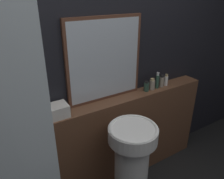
{
  "coord_description": "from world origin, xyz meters",
  "views": [
    {
      "loc": [
        -0.85,
        -0.3,
        1.83
      ],
      "look_at": [
        0.01,
        1.08,
        1.09
      ],
      "focal_mm": 35.0,
      "sensor_mm": 36.0,
      "label": 1
    }
  ],
  "objects_px": {
    "towel_stack": "(54,111)",
    "hand_soap_bottle": "(166,80)",
    "shampoo_bottle": "(146,87)",
    "body_wash_bottle": "(162,81)",
    "lotion_bottle": "(157,81)",
    "mirror": "(105,60)",
    "pedestal_sink": "(131,167)",
    "conditioner_bottle": "(152,84)"
  },
  "relations": [
    {
      "from": "conditioner_bottle",
      "to": "lotion_bottle",
      "type": "distance_m",
      "value": 0.07
    },
    {
      "from": "towel_stack",
      "to": "shampoo_bottle",
      "type": "relative_size",
      "value": 2.08
    },
    {
      "from": "pedestal_sink",
      "to": "lotion_bottle",
      "type": "xyz_separation_m",
      "value": [
        0.59,
        0.39,
        0.51
      ]
    },
    {
      "from": "pedestal_sink",
      "to": "lotion_bottle",
      "type": "relative_size",
      "value": 5.44
    },
    {
      "from": "mirror",
      "to": "towel_stack",
      "type": "bearing_deg",
      "value": -171.91
    },
    {
      "from": "shampoo_bottle",
      "to": "hand_soap_bottle",
      "type": "xyz_separation_m",
      "value": [
        0.26,
        0.0,
        0.01
      ]
    },
    {
      "from": "towel_stack",
      "to": "hand_soap_bottle",
      "type": "xyz_separation_m",
      "value": [
        1.18,
        0.0,
        0.01
      ]
    },
    {
      "from": "mirror",
      "to": "shampoo_bottle",
      "type": "height_order",
      "value": "mirror"
    },
    {
      "from": "pedestal_sink",
      "to": "towel_stack",
      "type": "height_order",
      "value": "towel_stack"
    },
    {
      "from": "mirror",
      "to": "hand_soap_bottle",
      "type": "height_order",
      "value": "mirror"
    },
    {
      "from": "pedestal_sink",
      "to": "body_wash_bottle",
      "type": "relative_size",
      "value": 7.14
    },
    {
      "from": "body_wash_bottle",
      "to": "conditioner_bottle",
      "type": "bearing_deg",
      "value": 180.0
    },
    {
      "from": "conditioner_bottle",
      "to": "hand_soap_bottle",
      "type": "distance_m",
      "value": 0.19
    },
    {
      "from": "towel_stack",
      "to": "hand_soap_bottle",
      "type": "height_order",
      "value": "hand_soap_bottle"
    },
    {
      "from": "shampoo_bottle",
      "to": "body_wash_bottle",
      "type": "bearing_deg",
      "value": 0.0
    },
    {
      "from": "mirror",
      "to": "hand_soap_bottle",
      "type": "bearing_deg",
      "value": -5.93
    },
    {
      "from": "shampoo_bottle",
      "to": "conditioner_bottle",
      "type": "distance_m",
      "value": 0.07
    },
    {
      "from": "pedestal_sink",
      "to": "towel_stack",
      "type": "relative_size",
      "value": 4.29
    },
    {
      "from": "pedestal_sink",
      "to": "towel_stack",
      "type": "bearing_deg",
      "value": 139.94
    },
    {
      "from": "towel_stack",
      "to": "shampoo_bottle",
      "type": "height_order",
      "value": "shampoo_bottle"
    },
    {
      "from": "shampoo_bottle",
      "to": "lotion_bottle",
      "type": "height_order",
      "value": "lotion_bottle"
    },
    {
      "from": "pedestal_sink",
      "to": "shampoo_bottle",
      "type": "xyz_separation_m",
      "value": [
        0.45,
        0.39,
        0.48
      ]
    },
    {
      "from": "lotion_bottle",
      "to": "hand_soap_bottle",
      "type": "xyz_separation_m",
      "value": [
        0.12,
        0.0,
        -0.02
      ]
    },
    {
      "from": "lotion_bottle",
      "to": "towel_stack",
      "type": "bearing_deg",
      "value": 180.0
    },
    {
      "from": "mirror",
      "to": "towel_stack",
      "type": "xyz_separation_m",
      "value": [
        -0.5,
        -0.07,
        -0.31
      ]
    },
    {
      "from": "body_wash_bottle",
      "to": "hand_soap_bottle",
      "type": "xyz_separation_m",
      "value": [
        0.06,
        0.0,
        -0.0
      ]
    },
    {
      "from": "pedestal_sink",
      "to": "mirror",
      "type": "xyz_separation_m",
      "value": [
        0.03,
        0.46,
        0.79
      ]
    },
    {
      "from": "towel_stack",
      "to": "mirror",
      "type": "bearing_deg",
      "value": 8.09
    },
    {
      "from": "mirror",
      "to": "shampoo_bottle",
      "type": "xyz_separation_m",
      "value": [
        0.42,
        -0.07,
        -0.32
      ]
    },
    {
      "from": "towel_stack",
      "to": "lotion_bottle",
      "type": "distance_m",
      "value": 1.06
    },
    {
      "from": "shampoo_bottle",
      "to": "hand_soap_bottle",
      "type": "bearing_deg",
      "value": 0.0
    },
    {
      "from": "mirror",
      "to": "conditioner_bottle",
      "type": "xyz_separation_m",
      "value": [
        0.49,
        -0.07,
        -0.31
      ]
    },
    {
      "from": "shampoo_bottle",
      "to": "body_wash_bottle",
      "type": "distance_m",
      "value": 0.2
    },
    {
      "from": "mirror",
      "to": "towel_stack",
      "type": "relative_size",
      "value": 3.46
    },
    {
      "from": "towel_stack",
      "to": "hand_soap_bottle",
      "type": "bearing_deg",
      "value": 0.0
    },
    {
      "from": "lotion_bottle",
      "to": "mirror",
      "type": "bearing_deg",
      "value": 172.76
    },
    {
      "from": "pedestal_sink",
      "to": "body_wash_bottle",
      "type": "height_order",
      "value": "body_wash_bottle"
    },
    {
      "from": "pedestal_sink",
      "to": "body_wash_bottle",
      "type": "xyz_separation_m",
      "value": [
        0.65,
        0.39,
        0.49
      ]
    },
    {
      "from": "conditioner_bottle",
      "to": "lotion_bottle",
      "type": "height_order",
      "value": "lotion_bottle"
    },
    {
      "from": "towel_stack",
      "to": "lotion_bottle",
      "type": "bearing_deg",
      "value": 0.0
    },
    {
      "from": "mirror",
      "to": "shampoo_bottle",
      "type": "bearing_deg",
      "value": -9.58
    },
    {
      "from": "lotion_bottle",
      "to": "conditioner_bottle",
      "type": "bearing_deg",
      "value": 180.0
    }
  ]
}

